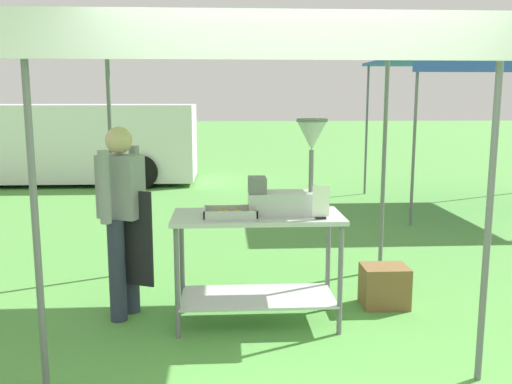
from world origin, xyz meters
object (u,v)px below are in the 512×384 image
(vendor, at_px, (122,212))
(supply_crate, at_px, (384,286))
(van_white, at_px, (68,142))
(stall_canopy, at_px, (257,44))
(neighbour_tent, at_px, (485,63))
(donut_cart, at_px, (257,246))
(donut_tray, at_px, (230,214))
(donut_fryer, at_px, (290,181))
(menu_sign, at_px, (321,204))

(vendor, height_order, supply_crate, vendor)
(supply_crate, bearing_deg, van_white, 122.08)
(stall_canopy, bearing_deg, vendor, 173.87)
(neighbour_tent, bearing_deg, donut_cart, -130.34)
(van_white, bearing_deg, donut_cart, -65.44)
(supply_crate, bearing_deg, donut_tray, -163.37)
(stall_canopy, distance_m, vendor, 1.75)
(donut_fryer, xyz_separation_m, supply_crate, (0.90, 0.32, -1.00))
(stall_canopy, height_order, vendor, stall_canopy)
(neighbour_tent, bearing_deg, donut_tray, -131.30)
(stall_canopy, distance_m, van_white, 8.79)
(neighbour_tent, bearing_deg, supply_crate, -122.98)
(donut_fryer, relative_size, supply_crate, 1.88)
(vendor, bearing_deg, donut_cart, -11.06)
(donut_tray, xyz_separation_m, vendor, (-0.89, 0.31, -0.04))
(donut_tray, height_order, van_white, van_white)
(menu_sign, bearing_deg, van_white, 116.79)
(menu_sign, distance_m, vendor, 1.64)
(stall_canopy, xyz_separation_m, menu_sign, (0.48, -0.29, -1.22))
(menu_sign, relative_size, supply_crate, 0.65)
(donut_fryer, bearing_deg, menu_sign, -41.31)
(stall_canopy, distance_m, menu_sign, 1.34)
(neighbour_tent, bearing_deg, donut_fryer, -128.48)
(menu_sign, relative_size, neighbour_tent, 0.08)
(donut_tray, height_order, donut_fryer, donut_fryer)
(donut_cart, xyz_separation_m, menu_sign, (0.48, -0.19, 0.37))
(supply_crate, distance_m, van_white, 9.06)
(stall_canopy, xyz_separation_m, donut_cart, (-0.00, -0.10, -1.60))
(menu_sign, xyz_separation_m, supply_crate, (0.68, 0.51, -0.85))
(donut_fryer, relative_size, vendor, 0.47)
(donut_fryer, height_order, neighbour_tent, neighbour_tent)
(menu_sign, height_order, neighbour_tent, neighbour_tent)
(menu_sign, xyz_separation_m, van_white, (-4.12, 8.17, -0.15))
(van_white, relative_size, neighbour_tent, 1.65)
(donut_cart, distance_m, van_white, 8.77)
(vendor, xyz_separation_m, van_white, (-2.54, 7.76, -0.02))
(stall_canopy, distance_m, donut_fryer, 1.10)
(donut_cart, distance_m, donut_fryer, 0.59)
(donut_tray, height_order, vendor, vendor)
(donut_fryer, relative_size, neighbour_tent, 0.23)
(stall_canopy, xyz_separation_m, donut_tray, (-0.22, -0.19, -1.31))
(menu_sign, bearing_deg, donut_fryer, 138.69)
(stall_canopy, distance_m, neighbour_tent, 6.13)
(donut_tray, height_order, menu_sign, menu_sign)
(donut_tray, bearing_deg, supply_crate, 16.63)
(supply_crate, height_order, neighbour_tent, neighbour_tent)
(donut_cart, relative_size, menu_sign, 5.15)
(donut_fryer, height_order, supply_crate, donut_fryer)
(donut_tray, relative_size, supply_crate, 1.02)
(donut_cart, distance_m, donut_tray, 0.37)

